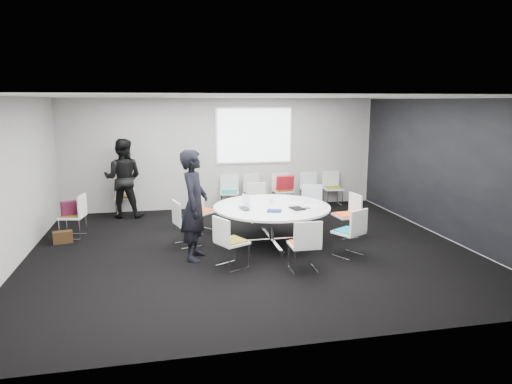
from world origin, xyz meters
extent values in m
cube|color=black|center=(0.00, 0.00, -0.02)|extent=(8.00, 7.00, 0.04)
cube|color=white|center=(0.00, 0.00, 2.82)|extent=(8.00, 7.00, 0.04)
cube|color=#ACA7A2|center=(0.00, 3.52, 1.40)|extent=(8.00, 0.04, 2.80)
cube|color=#ACA7A2|center=(0.00, -3.52, 1.40)|extent=(8.00, 0.04, 2.80)
cube|color=#ACA7A2|center=(-4.02, 0.00, 1.40)|extent=(0.04, 7.00, 2.80)
cube|color=#ACA7A2|center=(4.02, 0.00, 1.40)|extent=(0.04, 7.00, 2.80)
cube|color=black|center=(3.99, 0.00, 1.40)|extent=(0.01, 6.94, 2.74)
cube|color=silver|center=(0.49, 0.31, 0.04)|extent=(0.90, 0.90, 0.08)
cylinder|color=silver|center=(0.49, 0.31, 0.36)|extent=(0.10, 0.10, 0.65)
cylinder|color=white|center=(0.49, 0.31, 0.71)|extent=(2.26, 2.26, 0.04)
cube|color=white|center=(0.80, 3.46, 1.85)|extent=(1.90, 0.03, 1.35)
cube|color=silver|center=(2.05, 0.36, 0.21)|extent=(0.47, 0.47, 0.42)
cube|color=white|center=(2.05, 0.36, 0.44)|extent=(0.50, 0.51, 0.04)
cube|color=#E15219|center=(2.05, 0.36, 0.47)|extent=(0.43, 0.45, 0.03)
cube|color=white|center=(2.26, 0.39, 0.67)|extent=(0.09, 0.46, 0.42)
cube|color=silver|center=(1.66, 1.38, 0.21)|extent=(0.54, 0.54, 0.42)
cube|color=white|center=(1.66, 1.38, 0.44)|extent=(0.59, 0.58, 0.04)
cube|color=#086C81|center=(1.66, 1.38, 0.47)|extent=(0.51, 0.50, 0.03)
cube|color=white|center=(1.74, 1.57, 0.67)|extent=(0.44, 0.20, 0.42)
cube|color=silver|center=(0.57, 1.83, 0.21)|extent=(0.47, 0.47, 0.42)
cube|color=white|center=(0.57, 1.83, 0.44)|extent=(0.51, 0.49, 0.04)
cube|color=olive|center=(0.57, 1.83, 0.47)|extent=(0.44, 0.43, 0.03)
cube|color=white|center=(0.55, 2.04, 0.67)|extent=(0.46, 0.09, 0.42)
cube|color=silver|center=(-0.75, 1.32, 0.21)|extent=(0.59, 0.59, 0.42)
cube|color=white|center=(-0.75, 1.32, 0.44)|extent=(0.63, 0.63, 0.04)
cube|color=#D04D17|center=(-0.75, 1.32, 0.47)|extent=(0.55, 0.55, 0.03)
cube|color=white|center=(-0.88, 1.48, 0.67)|extent=(0.38, 0.32, 0.42)
cube|color=silver|center=(-1.12, 0.45, 0.21)|extent=(0.52, 0.52, 0.42)
cube|color=white|center=(-1.12, 0.45, 0.44)|extent=(0.55, 0.56, 0.04)
cube|color=#08597B|center=(-1.12, 0.45, 0.47)|extent=(0.47, 0.49, 0.03)
cube|color=white|center=(-1.33, 0.39, 0.67)|extent=(0.16, 0.45, 0.42)
cube|color=silver|center=(-0.48, -0.90, 0.21)|extent=(0.56, 0.56, 0.42)
cube|color=white|center=(-0.48, -0.90, 0.44)|extent=(0.60, 0.61, 0.04)
cube|color=olive|center=(-0.48, -0.90, 0.47)|extent=(0.52, 0.53, 0.03)
cube|color=white|center=(-0.67, -1.00, 0.67)|extent=(0.24, 0.43, 0.42)
cube|color=silver|center=(0.64, -1.29, 0.21)|extent=(0.43, 0.43, 0.42)
cube|color=white|center=(0.64, -1.29, 0.44)|extent=(0.47, 0.45, 0.04)
cube|color=#CF4D10|center=(0.64, -1.29, 0.47)|extent=(0.41, 0.39, 0.03)
cube|color=white|center=(0.63, -1.50, 0.67)|extent=(0.46, 0.05, 0.42)
cube|color=silver|center=(1.63, -0.76, 0.21)|extent=(0.57, 0.57, 0.42)
cube|color=white|center=(1.63, -0.76, 0.44)|extent=(0.62, 0.61, 0.04)
cube|color=#097285|center=(1.63, -0.76, 0.47)|extent=(0.53, 0.53, 0.03)
cube|color=white|center=(1.74, -0.94, 0.67)|extent=(0.42, 0.26, 0.42)
cube|color=silver|center=(0.09, 3.15, 0.21)|extent=(0.48, 0.48, 0.42)
cube|color=white|center=(0.09, 3.15, 0.44)|extent=(0.52, 0.51, 0.04)
cube|color=#0C8879|center=(0.09, 3.15, 0.47)|extent=(0.45, 0.44, 0.03)
cube|color=white|center=(0.12, 3.36, 0.67)|extent=(0.46, 0.11, 0.42)
cube|color=silver|center=(0.76, 3.15, 0.21)|extent=(0.52, 0.52, 0.42)
cube|color=white|center=(0.76, 3.15, 0.44)|extent=(0.57, 0.55, 0.04)
cube|color=#617217|center=(0.76, 3.15, 0.47)|extent=(0.49, 0.48, 0.03)
cube|color=white|center=(0.70, 3.35, 0.67)|extent=(0.45, 0.17, 0.42)
cube|color=silver|center=(1.48, 3.11, 0.21)|extent=(0.46, 0.46, 0.42)
cube|color=white|center=(1.48, 3.11, 0.44)|extent=(0.50, 0.48, 0.04)
cube|color=#D15313|center=(1.48, 3.11, 0.47)|extent=(0.44, 0.42, 0.03)
cube|color=white|center=(1.46, 3.32, 0.67)|extent=(0.46, 0.08, 0.42)
cube|color=silver|center=(2.24, 3.15, 0.21)|extent=(0.43, 0.43, 0.42)
cube|color=white|center=(2.24, 3.15, 0.44)|extent=(0.47, 0.45, 0.04)
cube|color=#0B737F|center=(2.24, 3.15, 0.47)|extent=(0.41, 0.39, 0.03)
cube|color=white|center=(2.25, 3.36, 0.67)|extent=(0.46, 0.04, 0.42)
cube|color=silver|center=(2.87, 3.15, 0.21)|extent=(0.43, 0.43, 0.42)
cube|color=white|center=(2.87, 3.15, 0.44)|extent=(0.47, 0.46, 0.04)
cube|color=olive|center=(2.87, 3.15, 0.47)|extent=(0.41, 0.39, 0.03)
cube|color=white|center=(2.87, 3.36, 0.67)|extent=(0.46, 0.05, 0.42)
cube|color=silver|center=(-3.36, 1.45, 0.21)|extent=(0.49, 0.49, 0.42)
cube|color=white|center=(-3.36, 1.45, 0.44)|extent=(0.51, 0.53, 0.04)
cube|color=brown|center=(-3.36, 1.45, 0.47)|extent=(0.44, 0.46, 0.03)
cube|color=white|center=(-3.16, 1.41, 0.67)|extent=(0.12, 0.46, 0.42)
cube|color=silver|center=(-2.46, 3.12, 0.21)|extent=(0.43, 0.43, 0.42)
cube|color=white|center=(-2.46, 3.12, 0.44)|extent=(0.47, 0.45, 0.04)
cube|color=olive|center=(-2.46, 3.12, 0.47)|extent=(0.41, 0.39, 0.03)
cube|color=white|center=(-2.46, 3.33, 0.67)|extent=(0.46, 0.04, 0.42)
imported|color=black|center=(-1.04, -0.33, 0.96)|extent=(0.64, 0.80, 1.92)
imported|color=black|center=(-2.46, 2.97, 0.93)|extent=(1.02, 0.86, 1.87)
imported|color=#333338|center=(-0.02, 0.17, 0.74)|extent=(0.27, 0.37, 0.03)
cube|color=silver|center=(-0.01, 0.32, 0.86)|extent=(0.10, 0.29, 0.22)
cube|color=black|center=(0.90, -0.03, 0.74)|extent=(0.27, 0.33, 0.02)
cube|color=navy|center=(0.43, -0.13, 0.74)|extent=(0.31, 0.27, 0.03)
cube|color=white|center=(1.07, 0.50, 0.73)|extent=(0.36, 0.31, 0.00)
cube|color=silver|center=(1.25, 0.19, 0.73)|extent=(0.36, 0.33, 0.00)
cylinder|color=white|center=(0.54, 0.55, 0.78)|extent=(0.08, 0.08, 0.09)
cube|color=black|center=(1.09, -0.02, 0.73)|extent=(0.15, 0.08, 0.01)
cube|color=#491328|center=(-3.36, 1.45, 0.62)|extent=(0.42, 0.30, 0.28)
cube|color=#3B2512|center=(-3.50, 1.09, 0.12)|extent=(0.39, 0.24, 0.24)
cube|color=#B1151F|center=(1.48, 2.90, 0.70)|extent=(0.45, 0.18, 0.36)
camera|label=1|loc=(-1.58, -8.03, 2.73)|focal=32.00mm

